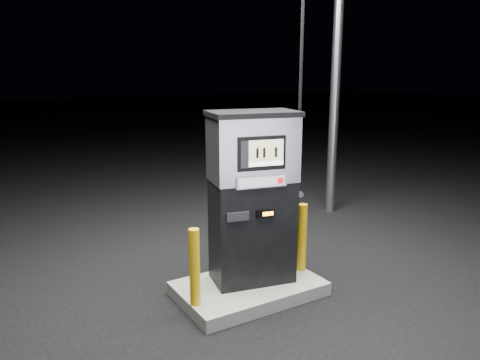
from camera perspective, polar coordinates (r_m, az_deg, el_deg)
ground at (r=5.53m, az=1.07°, el=-13.78°), size 80.00×80.00×0.00m
pump_island at (r=5.49m, az=1.08°, el=-13.08°), size 1.60×1.00×0.15m
fuel_dispenser at (r=5.20m, az=1.57°, el=-1.98°), size 1.12×0.76×4.02m
bollard_left at (r=4.85m, az=-5.55°, el=-10.54°), size 0.12×0.12×0.82m
bollard_right at (r=5.68m, az=7.58°, el=-6.93°), size 0.14×0.14×0.82m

